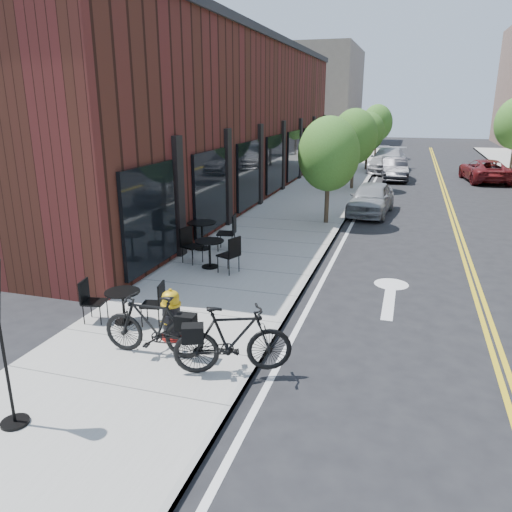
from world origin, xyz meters
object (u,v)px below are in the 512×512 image
(bistro_set_c, at_px, (202,231))
(parked_car_a, at_px, (371,198))
(parked_car_far, at_px, (485,170))
(bistro_set_b, at_px, (210,250))
(parked_car_c, at_px, (388,160))
(parked_car_b, at_px, (394,169))
(fire_hydrant, at_px, (171,315))
(bicycle_right, at_px, (233,340))
(bicycle_left, at_px, (153,325))
(bistro_set_a, at_px, (123,302))

(bistro_set_c, height_order, parked_car_a, parked_car_a)
(parked_car_far, bearing_deg, bistro_set_c, 53.61)
(bistro_set_b, relative_size, parked_car_c, 0.35)
(bistro_set_b, distance_m, parked_car_b, 18.96)
(fire_hydrant, xyz_separation_m, parked_car_a, (2.61, 12.75, 0.06))
(parked_car_b, bearing_deg, bicycle_right, -99.94)
(bicycle_left, distance_m, parked_car_b, 23.54)
(parked_car_a, distance_m, parked_car_far, 12.10)
(fire_hydrant, bearing_deg, bicycle_left, -76.39)
(fire_hydrant, xyz_separation_m, parked_car_b, (3.13, 22.65, 0.06))
(parked_car_far, bearing_deg, bicycle_left, 64.10)
(bistro_set_c, bearing_deg, bistro_set_a, -93.50)
(fire_hydrant, xyz_separation_m, bistro_set_a, (-1.23, 0.34, -0.03))
(fire_hydrant, xyz_separation_m, bicycle_left, (-0.01, -0.68, 0.09))
(parked_car_b, relative_size, parked_car_c, 0.75)
(bistro_set_b, bearing_deg, bistro_set_a, -73.23)
(fire_hydrant, height_order, parked_car_b, parked_car_b)
(bicycle_left, bearing_deg, parked_car_far, 159.16)
(bicycle_right, distance_m, parked_car_a, 13.62)
(fire_hydrant, bearing_deg, bicycle_right, -14.36)
(bicycle_right, xyz_separation_m, parked_car_c, (1.10, 26.92, 0.06))
(bistro_set_c, relative_size, parked_car_c, 0.39)
(parked_car_c, distance_m, parked_car_far, 6.07)
(bicycle_left, distance_m, bistro_set_b, 4.88)
(parked_car_b, xyz_separation_m, parked_car_c, (-0.52, 3.44, 0.11))
(bicycle_left, xyz_separation_m, bistro_set_c, (-1.78, 6.36, -0.02))
(fire_hydrant, distance_m, bicycle_left, 0.68)
(parked_car_a, height_order, parked_car_b, same)
(bistro_set_a, relative_size, parked_car_a, 0.44)
(bistro_set_a, bearing_deg, bistro_set_c, 85.13)
(bicycle_left, height_order, bicycle_right, bicycle_right)
(bicycle_left, bearing_deg, bistro_set_b, -171.64)
(bicycle_right, distance_m, bistro_set_a, 2.98)
(bicycle_right, relative_size, bistro_set_a, 1.17)
(parked_car_b, bearing_deg, parked_car_a, -99.01)
(parked_car_c, bearing_deg, parked_car_b, -77.38)
(parked_car_b, height_order, parked_car_far, parked_car_b)
(bicycle_left, height_order, bistro_set_b, bicycle_left)
(bistro_set_b, bearing_deg, bicycle_left, -57.76)
(bistro_set_b, distance_m, parked_car_far, 21.40)
(bistro_set_c, bearing_deg, parked_car_far, 51.46)
(fire_hydrant, height_order, parked_car_c, parked_car_c)
(bicycle_left, relative_size, bistro_set_b, 1.02)
(bicycle_left, distance_m, parked_car_far, 25.52)
(bicycle_right, distance_m, parked_car_c, 26.94)
(bicycle_right, relative_size, parked_car_a, 0.51)
(bistro_set_b, xyz_separation_m, bistro_set_c, (-0.88, 1.56, 0.05))
(bistro_set_a, relative_size, parked_car_far, 0.36)
(bistro_set_b, xyz_separation_m, parked_car_c, (3.52, 21.97, 0.15))
(bicycle_right, height_order, bistro_set_c, bicycle_right)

